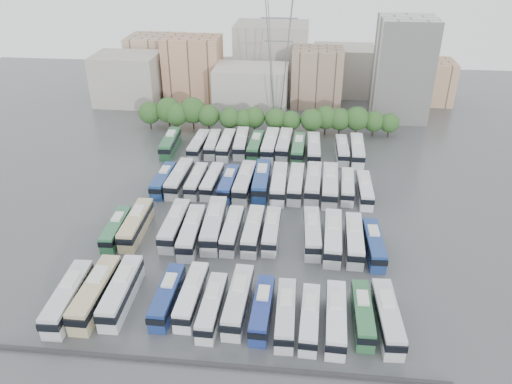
# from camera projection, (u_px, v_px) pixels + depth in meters

# --- Properties ---
(ground) EXTENTS (220.00, 220.00, 0.00)m
(ground) POSITION_uv_depth(u_px,v_px,m) (247.00, 222.00, 88.88)
(ground) COLOR #424447
(ground) RESTS_ON ground
(parapet) EXTENTS (56.00, 0.50, 0.50)m
(parapet) POSITION_uv_depth(u_px,v_px,m) (214.00, 365.00, 59.97)
(parapet) COLOR #2D2D30
(parapet) RESTS_ON ground
(tree_line) EXTENTS (64.97, 7.73, 8.37)m
(tree_line) POSITION_uv_depth(u_px,v_px,m) (258.00, 116.00, 123.81)
(tree_line) COLOR black
(tree_line) RESTS_ON ground
(city_buildings) EXTENTS (102.00, 35.00, 20.00)m
(city_buildings) POSITION_uv_depth(u_px,v_px,m) (251.00, 70.00, 148.47)
(city_buildings) COLOR #9E998E
(city_buildings) RESTS_ON ground
(apartment_tower) EXTENTS (14.00, 14.00, 26.00)m
(apartment_tower) POSITION_uv_depth(u_px,v_px,m) (402.00, 69.00, 130.10)
(apartment_tower) COLOR silver
(apartment_tower) RESTS_ON ground
(electricity_pylon) EXTENTS (9.00, 6.91, 33.83)m
(electricity_pylon) POSITION_uv_depth(u_px,v_px,m) (279.00, 51.00, 123.35)
(electricity_pylon) COLOR slate
(electricity_pylon) RESTS_ON ground
(bus_r0_s0) EXTENTS (3.37, 13.02, 4.05)m
(bus_r0_s0) POSITION_uv_depth(u_px,v_px,m) (68.00, 297.00, 68.12)
(bus_r0_s0) COLOR silver
(bus_r0_s0) RESTS_ON ground
(bus_r0_s1) EXTENTS (2.97, 13.32, 4.17)m
(bus_r0_s1) POSITION_uv_depth(u_px,v_px,m) (96.00, 292.00, 68.89)
(bus_r0_s1) COLOR tan
(bus_r0_s1) RESTS_ON ground
(bus_r0_s2) EXTENTS (3.06, 12.92, 4.04)m
(bus_r0_s2) POSITION_uv_depth(u_px,v_px,m) (122.00, 291.00, 69.22)
(bus_r0_s2) COLOR silver
(bus_r0_s2) RESTS_ON ground
(bus_r0_s4) EXTENTS (2.64, 11.39, 3.56)m
(bus_r0_s4) POSITION_uv_depth(u_px,v_px,m) (167.00, 296.00, 68.69)
(bus_r0_s4) COLOR navy
(bus_r0_s4) RESTS_ON ground
(bus_r0_s5) EXTENTS (2.80, 11.71, 3.66)m
(bus_r0_s5) POSITION_uv_depth(u_px,v_px,m) (192.00, 295.00, 68.74)
(bus_r0_s5) COLOR white
(bus_r0_s5) RESTS_ON ground
(bus_r0_s6) EXTENTS (2.66, 11.32, 3.54)m
(bus_r0_s6) POSITION_uv_depth(u_px,v_px,m) (212.00, 306.00, 66.85)
(bus_r0_s6) COLOR silver
(bus_r0_s6) RESTS_ON ground
(bus_r0_s7) EXTENTS (3.08, 12.38, 3.86)m
(bus_r0_s7) POSITION_uv_depth(u_px,v_px,m) (238.00, 300.00, 67.70)
(bus_r0_s7) COLOR silver
(bus_r0_s7) RESTS_ON ground
(bus_r0_s8) EXTENTS (2.69, 11.18, 3.49)m
(bus_r0_s8) POSITION_uv_depth(u_px,v_px,m) (262.00, 309.00, 66.49)
(bus_r0_s8) COLOR navy
(bus_r0_s8) RESTS_ON ground
(bus_r0_s9) EXTENTS (2.63, 11.47, 3.59)m
(bus_r0_s9) POSITION_uv_depth(u_px,v_px,m) (286.00, 314.00, 65.59)
(bus_r0_s9) COLOR silver
(bus_r0_s9) RESTS_ON ground
(bus_r0_s10) EXTENTS (2.78, 11.05, 3.44)m
(bus_r0_s10) POSITION_uv_depth(u_px,v_px,m) (310.00, 318.00, 64.95)
(bus_r0_s10) COLOR silver
(bus_r0_s10) RESTS_ON ground
(bus_r0_s11) EXTENTS (3.03, 12.05, 3.76)m
(bus_r0_s11) POSITION_uv_depth(u_px,v_px,m) (336.00, 318.00, 64.76)
(bus_r0_s11) COLOR silver
(bus_r0_s11) RESTS_ON ground
(bus_r0_s12) EXTENTS (2.49, 11.00, 3.45)m
(bus_r0_s12) POSITION_uv_depth(u_px,v_px,m) (363.00, 314.00, 65.67)
(bus_r0_s12) COLOR #2C683C
(bus_r0_s12) RESTS_ON ground
(bus_r0_s13) EXTENTS (3.21, 12.31, 3.83)m
(bus_r0_s13) POSITION_uv_depth(u_px,v_px,m) (387.00, 317.00, 64.90)
(bus_r0_s13) COLOR silver
(bus_r0_s13) RESTS_ON ground
(bus_r1_s0) EXTENTS (2.73, 10.93, 3.41)m
(bus_r1_s0) POSITION_uv_depth(u_px,v_px,m) (116.00, 229.00, 83.76)
(bus_r1_s0) COLOR #2E6C45
(bus_r1_s0) RESTS_ON ground
(bus_r1_s1) EXTENTS (2.93, 12.63, 3.95)m
(bus_r1_s1) POSITION_uv_depth(u_px,v_px,m) (136.00, 224.00, 84.62)
(bus_r1_s1) COLOR #C9B68A
(bus_r1_s1) RESTS_ON ground
(bus_r1_s3) EXTENTS (2.77, 12.62, 3.96)m
(bus_r1_s3) POSITION_uv_depth(u_px,v_px,m) (175.00, 225.00, 84.36)
(bus_r1_s3) COLOR silver
(bus_r1_s3) RESTS_ON ground
(bus_r1_s4) EXTENTS (3.15, 12.82, 4.00)m
(bus_r1_s4) POSITION_uv_depth(u_px,v_px,m) (192.00, 232.00, 82.44)
(bus_r1_s4) COLOR silver
(bus_r1_s4) RESTS_ON ground
(bus_r1_s5) EXTENTS (3.50, 13.75, 4.28)m
(bus_r1_s5) POSITION_uv_depth(u_px,v_px,m) (214.00, 224.00, 84.19)
(bus_r1_s5) COLOR silver
(bus_r1_s5) RESTS_ON ground
(bus_r1_s6) EXTENTS (2.70, 11.59, 3.62)m
(bus_r1_s6) POSITION_uv_depth(u_px,v_px,m) (232.00, 230.00, 83.27)
(bus_r1_s6) COLOR silver
(bus_r1_s6) RESTS_ON ground
(bus_r1_s7) EXTENTS (2.87, 11.96, 3.74)m
(bus_r1_s7) POSITION_uv_depth(u_px,v_px,m) (253.00, 230.00, 83.11)
(bus_r1_s7) COLOR silver
(bus_r1_s7) RESTS_ON ground
(bus_r1_s8) EXTENTS (2.55, 11.33, 3.55)m
(bus_r1_s8) POSITION_uv_depth(u_px,v_px,m) (272.00, 230.00, 83.16)
(bus_r1_s8) COLOR silver
(bus_r1_s8) RESTS_ON ground
(bus_r1_s10) EXTENTS (3.10, 12.24, 3.81)m
(bus_r1_s10) POSITION_uv_depth(u_px,v_px,m) (312.00, 232.00, 82.40)
(bus_r1_s10) COLOR silver
(bus_r1_s10) RESTS_ON ground
(bus_r1_s11) EXTENTS (3.26, 12.93, 4.03)m
(bus_r1_s11) POSITION_uv_depth(u_px,v_px,m) (333.00, 237.00, 81.08)
(bus_r1_s11) COLOR silver
(bus_r1_s11) RESTS_ON ground
(bus_r1_s12) EXTENTS (2.96, 12.30, 3.84)m
(bus_r1_s12) POSITION_uv_depth(u_px,v_px,m) (354.00, 239.00, 80.60)
(bus_r1_s12) COLOR silver
(bus_r1_s12) RESTS_ON ground
(bus_r1_s13) EXTENTS (2.97, 11.54, 3.59)m
(bus_r1_s13) POSITION_uv_depth(u_px,v_px,m) (374.00, 244.00, 79.70)
(bus_r1_s13) COLOR navy
(bus_r1_s13) RESTS_ON ground
(bus_r2_s1) EXTENTS (2.68, 11.49, 3.59)m
(bus_r2_s1) POSITION_uv_depth(u_px,v_px,m) (163.00, 180.00, 99.24)
(bus_r2_s1) COLOR navy
(bus_r2_s1) RESTS_ON ground
(bus_r2_s2) EXTENTS (3.27, 12.90, 4.02)m
(bus_r2_s2) POSITION_uv_depth(u_px,v_px,m) (180.00, 178.00, 99.55)
(bus_r2_s2) COLOR silver
(bus_r2_s2) RESTS_ON ground
(bus_r2_s3) EXTENTS (2.74, 11.36, 3.55)m
(bus_r2_s3) POSITION_uv_depth(u_px,v_px,m) (196.00, 181.00, 99.07)
(bus_r2_s3) COLOR silver
(bus_r2_s3) RESTS_ON ground
(bus_r2_s4) EXTENTS (3.05, 11.57, 3.60)m
(bus_r2_s4) POSITION_uv_depth(u_px,v_px,m) (212.00, 181.00, 98.93)
(bus_r2_s4) COLOR silver
(bus_r2_s4) RESTS_ON ground
(bus_r2_s5) EXTENTS (2.87, 11.55, 3.60)m
(bus_r2_s5) POSITION_uv_depth(u_px,v_px,m) (229.00, 183.00, 98.00)
(bus_r2_s5) COLOR navy
(bus_r2_s5) RESTS_ON ground
(bus_r2_s6) EXTENTS (3.43, 13.34, 4.15)m
(bus_r2_s6) POSITION_uv_depth(u_px,v_px,m) (245.00, 182.00, 97.96)
(bus_r2_s6) COLOR silver
(bus_r2_s6) RESTS_ON ground
(bus_r2_s7) EXTENTS (3.03, 13.29, 4.16)m
(bus_r2_s7) POSITION_uv_depth(u_px,v_px,m) (262.00, 180.00, 98.54)
(bus_r2_s7) COLOR navy
(bus_r2_s7) RESTS_ON ground
(bus_r2_s8) EXTENTS (2.92, 13.01, 4.08)m
(bus_r2_s8) POSITION_uv_depth(u_px,v_px,m) (279.00, 183.00, 97.52)
(bus_r2_s8) COLOR white
(bus_r2_s8) RESTS_ON ground
(bus_r2_s9) EXTENTS (3.08, 12.59, 3.93)m
(bus_r2_s9) POSITION_uv_depth(u_px,v_px,m) (296.00, 183.00, 97.68)
(bus_r2_s9) COLOR silver
(bus_r2_s9) RESTS_ON ground
(bus_r2_s10) EXTENTS (3.44, 13.14, 4.09)m
(bus_r2_s10) POSITION_uv_depth(u_px,v_px,m) (313.00, 183.00, 97.72)
(bus_r2_s10) COLOR silver
(bus_r2_s10) RESTS_ON ground
(bus_r2_s11) EXTENTS (3.43, 13.70, 4.27)m
(bus_r2_s11) POSITION_uv_depth(u_px,v_px,m) (330.00, 185.00, 96.80)
(bus_r2_s11) COLOR silver
(bus_r2_s11) RESTS_ON ground
(bus_r2_s12) EXTENTS (3.00, 11.37, 3.53)m
(bus_r2_s12) POSITION_uv_depth(u_px,v_px,m) (347.00, 186.00, 97.03)
(bus_r2_s12) COLOR silver
(bus_r2_s12) RESTS_ON ground
(bus_r2_s13) EXTENTS (2.53, 11.46, 3.59)m
(bus_r2_s13) POSITION_uv_depth(u_px,v_px,m) (365.00, 190.00, 95.70)
(bus_r2_s13) COLOR silver
(bus_r2_s13) RESTS_ON ground
(bus_r3_s0) EXTENTS (3.34, 12.71, 3.95)m
(bus_r3_s0) POSITION_uv_depth(u_px,v_px,m) (170.00, 143.00, 115.28)
(bus_r3_s0) COLOR #2A643B
(bus_r3_s0) RESTS_ON ground
(bus_r3_s2) EXTENTS (3.12, 12.28, 3.83)m
(bus_r3_s2) POSITION_uv_depth(u_px,v_px,m) (199.00, 145.00, 114.45)
(bus_r3_s2) COLOR silver
(bus_r3_s2) RESTS_ON ground
(bus_r3_s3) EXTENTS (2.95, 11.64, 3.63)m
(bus_r3_s3) POSITION_uv_depth(u_px,v_px,m) (213.00, 144.00, 115.22)
(bus_r3_s3) COLOR silver
(bus_r3_s3) RESTS_ON ground
(bus_r3_s4) EXTENTS (2.81, 12.39, 3.88)m
(bus_r3_s4) POSITION_uv_depth(u_px,v_px,m) (226.00, 144.00, 114.54)
(bus_r3_s4) COLOR silver
(bus_r3_s4) RESTS_ON ground
(bus_r3_s5) EXTENTS (3.25, 12.69, 3.95)m
(bus_r3_s5) POSITION_uv_depth(u_px,v_px,m) (241.00, 143.00, 115.38)
(bus_r3_s5) COLOR silver
(bus_r3_s5) RESTS_ON ground
(bus_r3_s6) EXTENTS (2.98, 12.06, 3.76)m
(bus_r3_s6) POSITION_uv_depth(u_px,v_px,m) (256.00, 145.00, 114.20)
(bus_r3_s6) COLOR #2D6A3D
(bus_r3_s6) RESTS_ON ground
(bus_r3_s7) EXTENTS (3.42, 13.55, 4.22)m
(bus_r3_s7) POSITION_uv_depth(u_px,v_px,m) (270.00, 144.00, 114.11)
(bus_r3_s7) COLOR white
(bus_r3_s7) RESTS_ON ground
(bus_r3_s8) EXTENTS (3.37, 13.07, 4.07)m
(bus_r3_s8) POSITION_uv_depth(u_px,v_px,m) (284.00, 144.00, 114.41)
(bus_r3_s8) COLOR silver
(bus_r3_s8) RESTS_ON ground
(bus_r3_s9) EXTENTS (3.09, 12.36, 3.85)m
(bus_r3_s9) POSITION_uv_depth(u_px,v_px,m) (298.00, 148.00, 112.72)
(bus_r3_s9) COLOR #317244
(bus_r3_s9) RESTS_ON ground
(bus_r3_s10) EXTENTS (3.07, 13.08, 4.09)m
(bus_r3_s10) POSITION_uv_depth(u_px,v_px,m) (314.00, 149.00, 111.96)
(bus_r3_s10) COLOR silver
(bus_r3_s10) RESTS_ON ground
(bus_r3_s12) EXTENTS (2.76, 11.73, 3.67)m
(bus_r3_s12) POSITION_uv_depth(u_px,v_px,m) (342.00, 150.00, 112.18)
(bus_r3_s12) COLOR silver
(bus_r3_s12) RESTS_ON ground
(bus_r3_s13) EXTENTS (3.18, 13.00, 4.06)m
(bus_r3_s13) POSITION_uv_depth(u_px,v_px,m) (357.00, 150.00, 111.60)
(bus_r3_s13) COLOR silver
(bus_r3_s13) RESTS_ON ground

